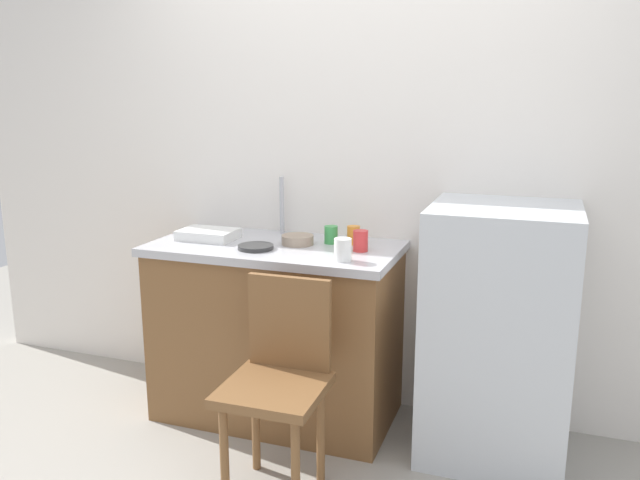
# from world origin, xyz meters

# --- Properties ---
(back_wall) EXTENTS (4.80, 0.10, 2.50)m
(back_wall) POSITION_xyz_m (0.00, 1.00, 1.25)
(back_wall) COLOR white
(back_wall) RESTS_ON ground_plane
(cabinet_base) EXTENTS (1.18, 0.60, 0.86)m
(cabinet_base) POSITION_xyz_m (-0.37, 0.65, 0.43)
(cabinet_base) COLOR brown
(cabinet_base) RESTS_ON ground_plane
(countertop) EXTENTS (1.22, 0.64, 0.04)m
(countertop) POSITION_xyz_m (-0.37, 0.65, 0.88)
(countertop) COLOR #B7B7BC
(countertop) RESTS_ON cabinet_base
(faucet) EXTENTS (0.02, 0.02, 0.30)m
(faucet) POSITION_xyz_m (-0.44, 0.90, 1.05)
(faucet) COLOR #B7B7BC
(faucet) RESTS_ON countertop
(refrigerator) EXTENTS (0.63, 0.60, 1.16)m
(refrigerator) POSITION_xyz_m (0.71, 0.65, 0.58)
(refrigerator) COLOR silver
(refrigerator) RESTS_ON ground_plane
(chair) EXTENTS (0.41, 0.41, 0.89)m
(chair) POSITION_xyz_m (-0.11, 0.06, 0.50)
(chair) COLOR brown
(chair) RESTS_ON ground_plane
(dish_tray) EXTENTS (0.28, 0.20, 0.05)m
(dish_tray) POSITION_xyz_m (-0.74, 0.63, 0.93)
(dish_tray) COLOR white
(dish_tray) RESTS_ON countertop
(terracotta_bowl) EXTENTS (0.16, 0.16, 0.05)m
(terracotta_bowl) POSITION_xyz_m (-0.27, 0.68, 0.93)
(terracotta_bowl) COLOR gray
(terracotta_bowl) RESTS_ON countertop
(hotplate) EXTENTS (0.17, 0.17, 0.02)m
(hotplate) POSITION_xyz_m (-0.42, 0.52, 0.91)
(hotplate) COLOR #2D2D2D
(hotplate) RESTS_ON countertop
(cup_white) EXTENTS (0.08, 0.08, 0.10)m
(cup_white) POSITION_xyz_m (0.04, 0.45, 0.95)
(cup_white) COLOR white
(cup_white) RESTS_ON countertop
(cup_orange) EXTENTS (0.06, 0.06, 0.09)m
(cup_orange) POSITION_xyz_m (-0.01, 0.78, 0.95)
(cup_orange) COLOR orange
(cup_orange) RESTS_ON countertop
(cup_green) EXTENTS (0.07, 0.07, 0.09)m
(cup_green) POSITION_xyz_m (-0.12, 0.75, 0.95)
(cup_green) COLOR green
(cup_green) RESTS_ON countertop
(cup_red) EXTENTS (0.07, 0.07, 0.10)m
(cup_red) POSITION_xyz_m (0.06, 0.65, 0.95)
(cup_red) COLOR red
(cup_red) RESTS_ON countertop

